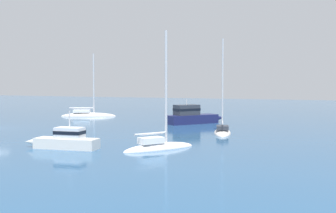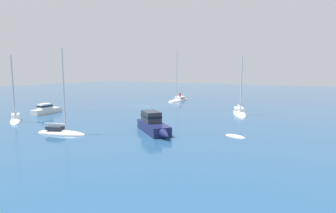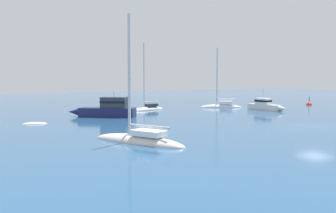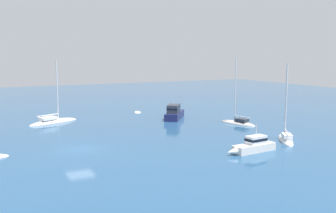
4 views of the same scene
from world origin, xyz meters
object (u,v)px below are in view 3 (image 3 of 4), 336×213
Objects in this scene: ketch at (147,109)px; sloop at (221,106)px; yacht at (139,140)px; powerboat at (107,109)px; dinghy at (35,124)px; cabin_cruiser at (266,105)px; channel_buoy at (309,105)px.

ketch is 10.64m from sloop.
ketch reaches higher than yacht.
ketch is (-7.66, -5.36, -0.67)m from powerboat.
sloop is (-26.03, -6.02, 0.21)m from dinghy.
sloop is (-10.50, 1.75, 0.06)m from ketch.
dinghy is at bearing 11.28° from ketch.
dinghy is at bearing -8.75° from yacht.
yacht reaches higher than cabin_cruiser.
powerboat is (-7.87, -2.41, 0.82)m from dinghy.
dinghy is 8.27m from powerboat.
channel_buoy is (-12.01, -3.13, -0.58)m from cabin_cruiser.
cabin_cruiser is 3.35× the size of channel_buoy.
ketch reaches higher than cabin_cruiser.
dinghy is 0.36× the size of powerboat.
yacht is 0.99× the size of ketch.
powerboat is (20.32, -2.57, 0.23)m from cabin_cruiser.
cabin_cruiser is at bearing -84.69° from yacht.
sloop is 14.50m from channel_buoy.
powerboat is at bearing -143.66° from dinghy.
powerboat is 3.89× the size of channel_buoy.
dinghy is 0.28× the size of sloop.
cabin_cruiser reaches higher than dinghy.
yacht is at bearing 24.39° from channel_buoy.
powerboat reaches higher than channel_buoy.
cabin_cruiser is 6.56m from sloop.
yacht is 24.52m from ketch.
channel_buoy is (-40.21, -2.97, 0.01)m from dinghy.
cabin_cruiser is 28.08m from yacht.
channel_buoy reaches higher than dinghy.
powerboat is at bearing 19.67° from ketch.
channel_buoy is at bearing -140.51° from powerboat.
cabin_cruiser is 0.63× the size of ketch.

